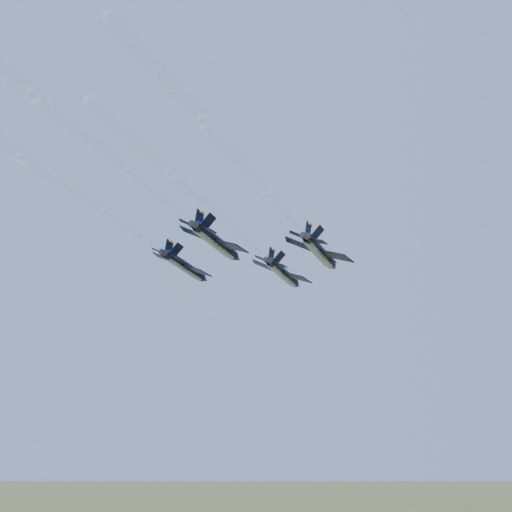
% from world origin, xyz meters
% --- Properties ---
extents(jet_lead, '(10.41, 15.08, 4.99)m').
position_xyz_m(jet_lead, '(4.49, 7.56, 103.33)').
color(jet_lead, black).
extents(jet_left, '(10.41, 15.08, 4.99)m').
position_xyz_m(jet_left, '(-10.83, 0.30, 103.33)').
color(jet_left, black).
extents(jet_right, '(10.41, 15.08, 4.99)m').
position_xyz_m(jet_right, '(11.68, -4.96, 103.33)').
color(jet_right, black).
extents(jet_slot, '(10.41, 15.08, 4.99)m').
position_xyz_m(jet_slot, '(-2.54, -12.70, 103.33)').
color(jet_slot, black).
extents(smoke_trail_lead, '(13.95, 46.37, 1.90)m').
position_xyz_m(smoke_trail_lead, '(-4.93, -27.08, 103.36)').
color(smoke_trail_lead, white).
extents(smoke_trail_left, '(13.95, 46.37, 1.90)m').
position_xyz_m(smoke_trail_left, '(-20.26, -34.33, 103.36)').
color(smoke_trail_left, white).
extents(smoke_trail_right, '(13.95, 46.37, 1.90)m').
position_xyz_m(smoke_trail_right, '(2.26, -39.59, 103.36)').
color(smoke_trail_right, white).
extents(smoke_trail_slot, '(13.95, 46.37, 1.90)m').
position_xyz_m(smoke_trail_slot, '(-11.96, -47.34, 103.36)').
color(smoke_trail_slot, white).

